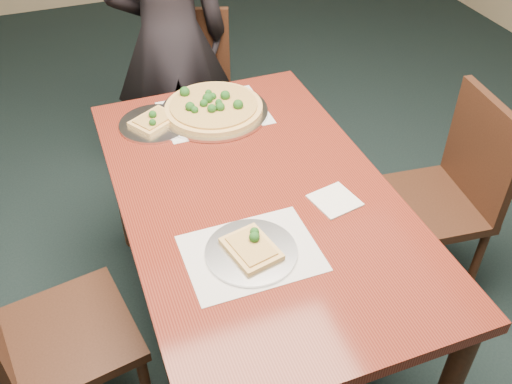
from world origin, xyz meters
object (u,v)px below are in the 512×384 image
object	(u,v)px
chair_far	(189,92)
diner	(169,40)
slice_plate_far	(154,122)
dining_table	(256,212)
slice_plate_near	(251,250)
chair_left	(37,335)
chair_right	(447,190)
pizza_pan	(214,108)

from	to	relation	value
chair_far	diner	distance (m)	0.30
slice_plate_far	dining_table	bearing A→B (deg)	-66.50
slice_plate_near	chair_left	bearing A→B (deg)	170.07
dining_table	chair_left	xyz separation A→B (m)	(-0.79, -0.15, -0.14)
diner	slice_plate_far	bearing A→B (deg)	76.12
diner	slice_plate_near	distance (m)	1.41
dining_table	chair_right	xyz separation A→B (m)	(0.83, -0.00, -0.14)
chair_left	slice_plate_near	bearing A→B (deg)	-109.55
dining_table	chair_far	distance (m)	1.14
chair_left	slice_plate_far	xyz separation A→B (m)	(0.55, 0.67, 0.25)
slice_plate_near	slice_plate_far	size ratio (longest dim) A/B	1.00
chair_left	chair_far	bearing A→B (deg)	-43.12
diner	pizza_pan	distance (m)	0.61
pizza_pan	chair_far	bearing A→B (deg)	86.02
pizza_pan	slice_plate_near	world-z (taller)	pizza_pan
chair_far	slice_plate_near	xyz separation A→B (m)	(-0.17, -1.39, 0.25)
chair_right	pizza_pan	distance (m)	1.00
dining_table	pizza_pan	distance (m)	0.54
chair_left	chair_right	world-z (taller)	same
chair_far	diner	size ratio (longest dim) A/B	0.56
dining_table	chair_left	world-z (taller)	chair_left
chair_left	diner	bearing A→B (deg)	-40.58
diner	slice_plate_far	size ratio (longest dim) A/B	5.76
chair_left	pizza_pan	xyz separation A→B (m)	(0.80, 0.68, 0.26)
chair_right	slice_plate_near	bearing A→B (deg)	-68.11
pizza_pan	dining_table	bearing A→B (deg)	-91.62
dining_table	pizza_pan	xyz separation A→B (m)	(0.01, 0.53, 0.12)
dining_table	chair_far	bearing A→B (deg)	87.13
chair_far	chair_right	world-z (taller)	same
dining_table	pizza_pan	size ratio (longest dim) A/B	3.42
chair_far	chair_right	size ratio (longest dim) A/B	1.00
slice_plate_near	chair_right	bearing A→B (deg)	15.61
pizza_pan	slice_plate_far	distance (m)	0.25
chair_right	pizza_pan	size ratio (longest dim) A/B	2.07
dining_table	chair_right	bearing A→B (deg)	-0.01
chair_far	slice_plate_far	world-z (taller)	chair_far
chair_far	dining_table	bearing A→B (deg)	-73.15
chair_right	pizza_pan	xyz separation A→B (m)	(-0.81, 0.53, 0.26)
chair_far	pizza_pan	bearing A→B (deg)	-74.27
chair_right	slice_plate_far	size ratio (longest dim) A/B	3.25
dining_table	diner	xyz separation A→B (m)	(-0.01, 1.14, 0.15)
dining_table	slice_plate_near	distance (m)	0.31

